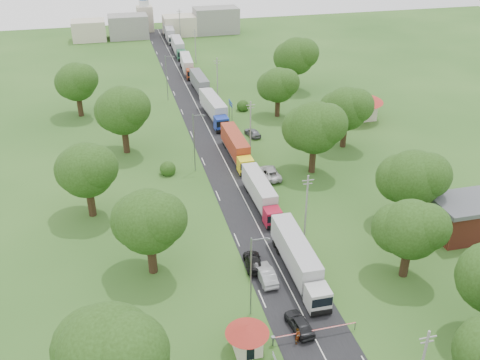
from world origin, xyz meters
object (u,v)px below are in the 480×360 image
object	(u,v)px
boom_barrier	(302,333)
info_sign	(231,106)
truck_0	(298,259)
pedestrian_near	(298,336)
guard_booth	(247,334)
car_lane_mid	(266,274)
car_lane_front	(300,324)

from	to	relation	value
boom_barrier	info_sign	world-z (taller)	info_sign
truck_0	pedestrian_near	distance (m)	11.42
guard_booth	info_sign	world-z (taller)	info_sign
info_sign	guard_booth	bearing A→B (deg)	-101.68
boom_barrier	car_lane_mid	distance (m)	10.22
guard_booth	info_sign	distance (m)	61.27
guard_booth	boom_barrier	bearing A→B (deg)	0.01
guard_booth	info_sign	bearing A→B (deg)	78.32
boom_barrier	car_lane_front	bearing A→B (deg)	81.53
car_lane_front	pedestrian_near	xyz separation A→B (m)	(-0.85, -1.80, 0.16)
truck_0	car_lane_front	size ratio (longest dim) A/B	3.29
guard_booth	pedestrian_near	bearing A→B (deg)	-3.33
guard_booth	truck_0	bearing A→B (deg)	49.05
boom_barrier	truck_0	distance (m)	10.94
info_sign	pedestrian_near	size ratio (longest dim) A/B	2.18
car_lane_front	car_lane_mid	distance (m)	8.76
car_lane_front	pedestrian_near	bearing A→B (deg)	58.15
truck_0	car_lane_front	xyz separation A→B (m)	(-2.95, -8.89, -1.43)
boom_barrier	info_sign	size ratio (longest dim) A/B	2.25
guard_booth	car_lane_mid	xyz separation A→B (m)	(4.95, 10.19, -1.35)
truck_0	info_sign	bearing A→B (deg)	86.10
boom_barrier	car_lane_mid	xyz separation A→B (m)	(-0.89, 10.18, -0.07)
truck_0	car_lane_front	distance (m)	9.47
info_sign	truck_0	xyz separation A→B (m)	(-3.39, -49.61, -0.79)
car_lane_mid	pedestrian_near	xyz separation A→B (m)	(0.27, -10.49, 0.12)
car_lane_front	car_lane_mid	bearing A→B (deg)	-89.32
car_lane_mid	boom_barrier	bearing A→B (deg)	93.76
info_sign	car_lane_mid	bearing A→B (deg)	-98.51
truck_0	pedestrian_near	size ratio (longest dim) A/B	7.97
guard_booth	truck_0	xyz separation A→B (m)	(9.01, 10.39, 0.04)
boom_barrier	car_lane_mid	size ratio (longest dim) A/B	1.86
car_lane_mid	pedestrian_near	bearing A→B (deg)	90.21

